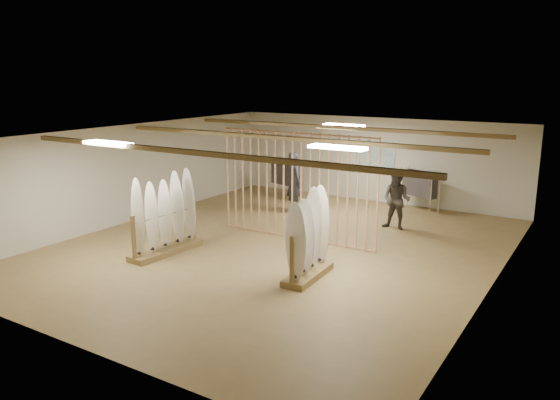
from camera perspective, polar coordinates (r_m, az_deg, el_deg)
The scene contains 16 objects.
floor at distance 13.60m, azimuth 0.00°, elevation -4.93°, with size 12.00×12.00×0.00m, color olive.
ceiling at distance 13.01m, azimuth 0.00°, elevation 6.88°, with size 12.00×12.00×0.00m, color gray.
wall_back at distance 18.51m, azimuth 9.89°, elevation 4.17°, with size 12.00×12.00×0.00m, color beige.
wall_front at distance 8.91m, azimuth -20.99°, elevation -6.17°, with size 12.00×12.00×0.00m, color beige.
wall_left at distance 16.38m, azimuth -15.03°, elevation 2.77°, with size 12.00×12.00×0.00m, color beige.
wall_right at distance 11.47m, azimuth 21.72°, elevation -2.01°, with size 12.00×12.00×0.00m, color beige.
ceiling_slats at distance 13.01m, azimuth 0.00°, elevation 6.53°, with size 9.50×6.12×0.10m, color olive.
light_panels at distance 13.01m, azimuth 0.00°, elevation 6.62°, with size 1.20×0.35×0.06m, color white.
bamboo_partition at distance 13.90m, azimuth 1.74°, elevation 1.44°, with size 4.45×0.05×2.78m.
poster at distance 18.47m, azimuth 9.89°, elevation 4.78°, with size 1.40×0.03×0.90m, color teal.
rack_left at distance 13.23m, azimuth -11.89°, elevation -2.83°, with size 0.67×2.01×1.89m.
rack_right at distance 11.44m, azimuth 2.97°, elevation -5.18°, with size 0.60×1.61×1.84m.
clothing_rack_a at distance 18.52m, azimuth 0.68°, elevation 2.84°, with size 1.26×0.67×1.40m.
clothing_rack_b at distance 17.42m, azimuth 14.38°, elevation 1.64°, with size 1.19×0.77×1.34m.
shopper_a at distance 16.82m, azimuth 1.52°, elevation 2.31°, with size 0.78×0.53×2.13m, color #25262D.
shopper_b at distance 15.23m, azimuth 12.11°, elevation 0.39°, with size 0.90×0.70×1.87m, color #3B352E.
Camera 1 is at (6.84, -10.97, 4.20)m, focal length 35.00 mm.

